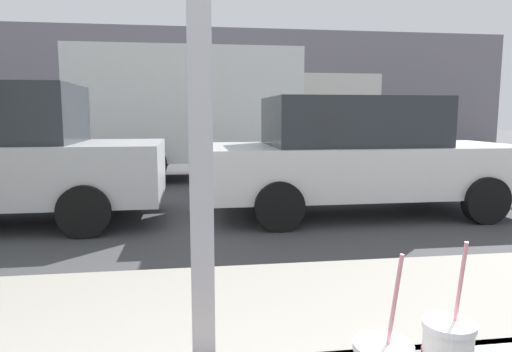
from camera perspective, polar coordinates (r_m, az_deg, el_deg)
The scene contains 4 objects.
ground_plane at distance 9.04m, azimuth -8.00°, elevation -1.84°, with size 60.00×60.00×0.00m, color #424244.
building_facade_far at distance 20.11m, azimuth -8.32°, elevation 10.47°, with size 28.00×1.20×5.00m, color gray.
parked_car_white at distance 7.04m, azimuth 12.41°, elevation 2.53°, with size 4.59×2.05×1.72m.
box_truck at distance 10.83m, azimuth -4.55°, elevation 8.19°, with size 6.68×2.44×2.89m.
Camera 1 is at (-0.02, -0.92, 1.47)m, focal length 32.44 mm.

